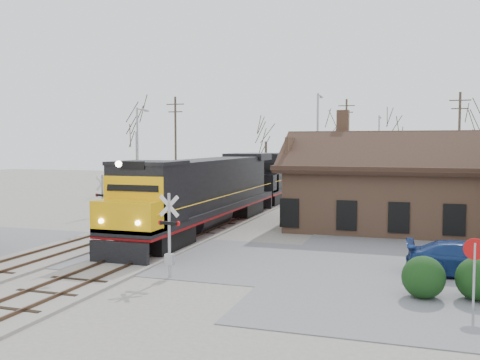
{
  "coord_description": "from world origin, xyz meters",
  "views": [
    {
      "loc": [
        12.82,
        -24.17,
        5.64
      ],
      "look_at": [
        1.94,
        9.0,
        3.2
      ],
      "focal_mm": 40.0,
      "sensor_mm": 36.0,
      "label": 1
    }
  ],
  "objects_px": {
    "depot": "(401,192)",
    "locomotive_trailing": "(283,173)",
    "parked_car": "(469,260)",
    "locomotive_lead": "(202,192)"
  },
  "relations": [
    {
      "from": "depot",
      "to": "locomotive_trailing",
      "type": "xyz_separation_m",
      "value": [
        -11.99,
        16.93,
        0.1
      ]
    },
    {
      "from": "depot",
      "to": "parked_car",
      "type": "relative_size",
      "value": 3.0
    },
    {
      "from": "locomotive_lead",
      "to": "parked_car",
      "type": "xyz_separation_m",
      "value": [
        15.06,
        -7.26,
        -1.77
      ]
    },
    {
      "from": "locomotive_trailing",
      "to": "parked_car",
      "type": "bearing_deg",
      "value": -62.59
    },
    {
      "from": "locomotive_trailing",
      "to": "parked_car",
      "type": "xyz_separation_m",
      "value": [
        15.06,
        -29.04,
        -1.77
      ]
    },
    {
      "from": "depot",
      "to": "parked_car",
      "type": "xyz_separation_m",
      "value": [
        3.07,
        -12.11,
        -1.67
      ]
    },
    {
      "from": "locomotive_lead",
      "to": "parked_car",
      "type": "relative_size",
      "value": 4.24
    },
    {
      "from": "locomotive_lead",
      "to": "parked_car",
      "type": "distance_m",
      "value": 16.81
    },
    {
      "from": "depot",
      "to": "locomotive_trailing",
      "type": "height_order",
      "value": "depot"
    },
    {
      "from": "locomotive_lead",
      "to": "locomotive_trailing",
      "type": "bearing_deg",
      "value": 90.0
    }
  ]
}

